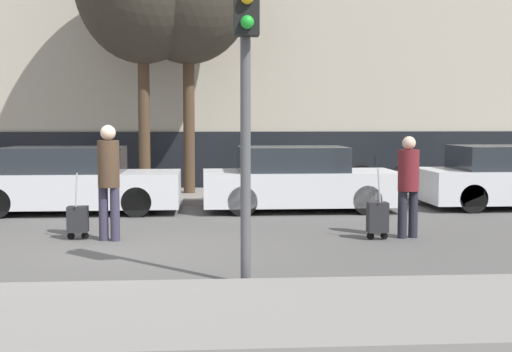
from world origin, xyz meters
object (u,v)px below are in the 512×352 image
(parked_car_3, at_px, (511,178))
(traffic_light, at_px, (246,59))
(pedestrian_left, at_px, (109,175))
(pedestrian_right, at_px, (408,181))
(parked_car_2, at_px, (298,180))
(trolley_right, at_px, (378,217))
(trolley_left, at_px, (78,219))
(parked_car_1, at_px, (71,182))
(parked_bicycle, at_px, (383,178))

(parked_car_3, relative_size, traffic_light, 1.08)
(pedestrian_left, distance_m, pedestrian_right, 4.82)
(pedestrian_left, bearing_deg, pedestrian_right, 16.42)
(parked_car_2, height_order, trolley_right, parked_car_2)
(parked_car_3, bearing_deg, trolley_left, -157.88)
(parked_car_1, xyz_separation_m, parked_bicycle, (7.11, 2.15, -0.15))
(trolley_left, relative_size, traffic_light, 0.29)
(pedestrian_left, height_order, traffic_light, traffic_light)
(parked_car_3, xyz_separation_m, pedestrian_left, (-8.23, -3.72, 0.41))
(parked_car_2, xyz_separation_m, trolley_left, (-4.02, -3.40, -0.31))
(traffic_light, bearing_deg, parked_car_3, 48.17)
(pedestrian_left, bearing_deg, parked_bicycle, 61.54)
(traffic_light, bearing_deg, parked_car_1, 115.17)
(parked_car_1, height_order, pedestrian_left, pedestrian_left)
(parked_car_3, bearing_deg, trolley_right, -135.09)
(parked_car_3, relative_size, trolley_left, 3.68)
(parked_bicycle, bearing_deg, trolley_right, -105.15)
(parked_car_2, relative_size, parked_bicycle, 2.30)
(parked_car_2, relative_size, pedestrian_right, 2.46)
(pedestrian_left, distance_m, traffic_light, 4.12)
(trolley_left, bearing_deg, trolley_right, -4.53)
(pedestrian_right, bearing_deg, parked_bicycle, 65.49)
(parked_car_2, height_order, pedestrian_right, pedestrian_right)
(parked_car_3, distance_m, parked_bicycle, 3.08)
(trolley_right, distance_m, parked_bicycle, 6.14)
(pedestrian_left, bearing_deg, trolley_right, 14.51)
(trolley_left, bearing_deg, parked_bicycle, 40.87)
(trolley_left, height_order, trolley_right, trolley_right)
(trolley_right, relative_size, traffic_light, 0.31)
(parked_bicycle, bearing_deg, parked_car_1, -163.16)
(trolley_right, distance_m, traffic_light, 4.43)
(trolley_right, bearing_deg, parked_car_3, 44.91)
(parked_car_1, relative_size, pedestrian_right, 2.64)
(trolley_left, height_order, pedestrian_right, pedestrian_right)
(parked_car_2, height_order, traffic_light, traffic_light)
(parked_car_3, xyz_separation_m, pedestrian_right, (-3.42, -3.81, 0.30))
(traffic_light, bearing_deg, trolley_left, 126.13)
(pedestrian_left, height_order, parked_bicycle, pedestrian_left)
(parked_car_1, xyz_separation_m, pedestrian_right, (6.04, -3.64, 0.30))
(trolley_left, distance_m, trolley_right, 4.82)
(parked_car_1, distance_m, parked_bicycle, 7.43)
(pedestrian_right, height_order, traffic_light, traffic_light)
(pedestrian_right, bearing_deg, parked_car_3, 34.04)
(pedestrian_left, distance_m, trolley_right, 4.34)
(traffic_light, bearing_deg, trolley_right, 52.93)
(parked_car_1, xyz_separation_m, pedestrian_left, (1.23, -3.56, 0.41))
(parked_car_3, distance_m, traffic_light, 9.58)
(parked_car_3, height_order, parked_bicycle, parked_car_3)
(pedestrian_right, distance_m, parked_bicycle, 5.91)
(parked_car_3, xyz_separation_m, trolley_right, (-3.95, -3.94, -0.28))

